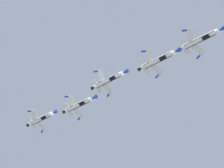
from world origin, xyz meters
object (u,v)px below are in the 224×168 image
Objects in this scene: fighter_jet_lead at (201,39)px; fighter_jet_left_wing at (158,60)px; fighter_jet_right_outer at (41,119)px; fighter_jet_right_wing at (109,80)px; fighter_jet_left_outer at (79,105)px.

fighter_jet_lead is 1.00× the size of fighter_jet_left_wing.
fighter_jet_left_wing reaches higher than fighter_jet_right_outer.
fighter_jet_right_wing is at bearing 89.46° from fighter_jet_right_outer.
fighter_jet_lead is 1.00× the size of fighter_jet_left_outer.
fighter_jet_right_wing is 1.00× the size of fighter_jet_left_outer.
fighter_jet_lead is 49.14m from fighter_jet_left_outer.
fighter_jet_left_wing is at bearing -87.66° from fighter_jet_lead.
fighter_jet_left_wing is 1.00× the size of fighter_jet_right_wing.
fighter_jet_left_wing is 34.33m from fighter_jet_left_outer.
fighter_jet_lead is 14.82m from fighter_jet_left_wing.
fighter_jet_left_outer is 1.00× the size of fighter_jet_right_outer.
fighter_jet_right_outer is (-10.91, 14.55, 0.45)m from fighter_jet_left_outer.
fighter_jet_right_outer is (-37.07, 56.02, -2.75)m from fighter_jet_lead.
fighter_jet_right_outer is at bearing -85.14° from fighter_jet_left_outer.
fighter_jet_lead is 1.00× the size of fighter_jet_right_wing.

